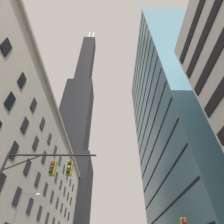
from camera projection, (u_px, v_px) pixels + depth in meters
The scene contains 5 objects.
station_building at pixel (10, 182), 35.95m from camera, with size 17.81×71.56×28.64m.
dark_skyscraper at pixel (73, 134), 97.90m from camera, with size 24.78×24.78×194.34m.
glass_office_midrise at pixel (179, 118), 43.92m from camera, with size 17.13×32.81×59.17m.
traffic_signal_mast at pixel (34, 181), 12.36m from camera, with size 7.26×0.63×7.92m.
street_lamppost at pixel (16, 222), 18.33m from camera, with size 2.28×0.32×7.59m.
Camera 1 is at (1.77, -7.07, 1.21)m, focal length 27.25 mm.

